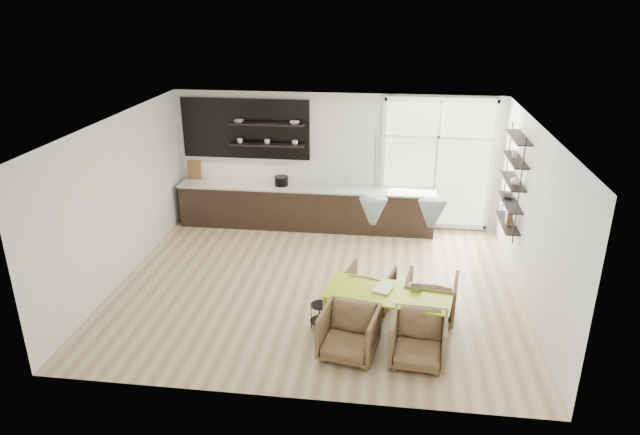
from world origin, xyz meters
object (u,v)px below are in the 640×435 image
at_px(dining_table, 389,295).
at_px(armchair_front_right, 419,340).
at_px(armchair_back_right, 431,297).
at_px(wire_stool, 320,312).
at_px(armchair_back_left, 369,289).
at_px(armchair_front_left, 349,333).

height_order(dining_table, armchair_front_right, armchair_front_right).
height_order(armchair_back_right, armchair_front_right, armchair_back_right).
relative_size(armchair_front_right, wire_stool, 1.94).
relative_size(dining_table, armchair_back_left, 2.59).
distance_m(armchair_back_left, armchair_back_right, 1.00).
bearing_deg(armchair_front_right, dining_table, 126.51).
relative_size(armchair_back_left, armchair_front_right, 0.98).
xyz_separation_m(armchair_back_right, armchair_front_right, (-0.23, -1.21, -0.01)).
bearing_deg(armchair_back_right, armchair_front_right, 87.41).
distance_m(armchair_back_right, armchair_front_left, 1.68).
bearing_deg(armchair_back_left, armchair_back_right, -176.04).
relative_size(dining_table, armchair_front_left, 2.49).
relative_size(dining_table, wire_stool, 4.93).
bearing_deg(wire_stool, dining_table, 0.51).
xyz_separation_m(armchair_front_left, armchair_front_right, (0.97, -0.04, -0.01)).
distance_m(armchair_back_left, wire_stool, 0.99).
xyz_separation_m(armchair_front_left, wire_stool, (-0.49, 0.67, -0.10)).
bearing_deg(dining_table, armchair_front_right, -48.99).
bearing_deg(armchair_front_left, wire_stool, 136.81).
height_order(armchair_back_left, armchair_back_right, armchair_back_right).
bearing_deg(armchair_front_right, wire_stool, 159.41).
bearing_deg(armchair_front_right, armchair_back_left, 123.66).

